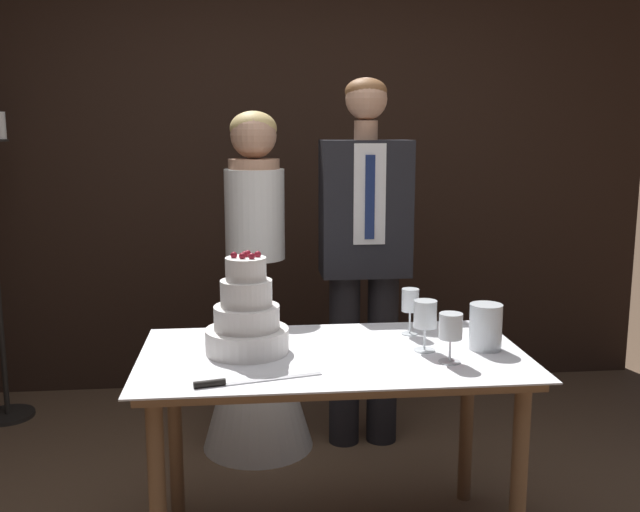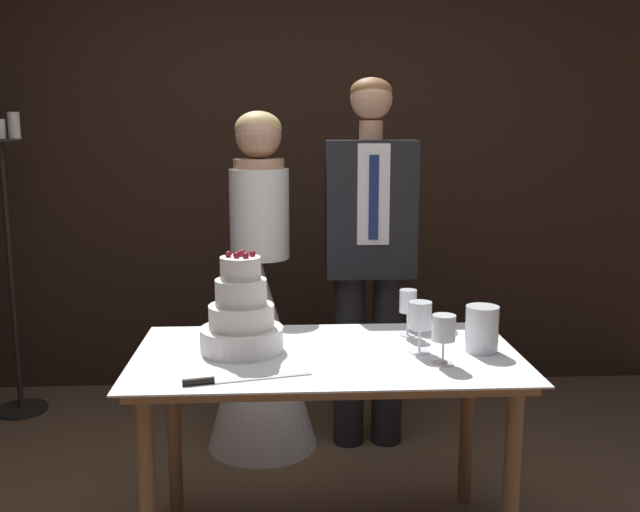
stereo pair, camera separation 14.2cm
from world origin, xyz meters
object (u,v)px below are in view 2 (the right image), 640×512
at_px(cake_knife, 223,380).
at_px(candle_stand, 10,265).
at_px(wine_glass_far, 420,318).
at_px(cake_table, 327,377).
at_px(wine_glass_near, 444,331).
at_px(bride, 261,327).
at_px(groom, 370,247).
at_px(hurricane_candle, 482,330).
at_px(wine_glass_middle, 408,303).
at_px(tiered_cake, 241,317).

height_order(cake_knife, candle_stand, candle_stand).
bearing_deg(wine_glass_far, cake_knife, -158.28).
height_order(cake_table, wine_glass_near, wine_glass_near).
relative_size(cake_knife, bride, 0.25).
xyz_separation_m(wine_glass_near, groom, (-0.13, 1.04, 0.11)).
bearing_deg(hurricane_candle, cake_knife, -163.44).
xyz_separation_m(cake_knife, wine_glass_near, (0.74, 0.13, 0.11)).
relative_size(cake_knife, wine_glass_middle, 2.27).
bearing_deg(wine_glass_near, tiered_cake, 164.76).
bearing_deg(tiered_cake, cake_knife, -97.67).
bearing_deg(candle_stand, wine_glass_middle, -31.27).
distance_m(tiered_cake, hurricane_candle, 0.87).
xyz_separation_m(hurricane_candle, bride, (-0.82, 0.90, -0.23)).
bearing_deg(tiered_cake, bride, 87.05).
bearing_deg(groom, wine_glass_near, -83.01).
relative_size(cake_table, candle_stand, 0.84).
xyz_separation_m(hurricane_candle, candle_stand, (-2.17, 1.39, -0.01)).
relative_size(wine_glass_near, hurricane_candle, 1.04).
bearing_deg(cake_table, cake_knife, -141.36).
distance_m(cake_knife, wine_glass_middle, 0.84).
distance_m(tiered_cake, cake_knife, 0.35).
xyz_separation_m(wine_glass_middle, bride, (-0.59, 0.69, -0.28)).
xyz_separation_m(cake_knife, bride, (0.09, 1.17, -0.16)).
relative_size(tiered_cake, wine_glass_middle, 2.02).
bearing_deg(tiered_cake, hurricane_candle, -3.58).
distance_m(cake_knife, wine_glass_near, 0.76).
height_order(cake_table, wine_glass_far, wine_glass_far).
xyz_separation_m(cake_knife, groom, (0.61, 1.17, 0.23)).
height_order(wine_glass_near, groom, groom).
distance_m(bride, groom, 0.65).
bearing_deg(bride, candle_stand, 160.02).
relative_size(tiered_cake, wine_glass_far, 1.97).
distance_m(groom, candle_stand, 1.94).
bearing_deg(bride, tiered_cake, -92.95).
xyz_separation_m(groom, candle_stand, (-1.87, 0.49, -0.16)).
xyz_separation_m(cake_table, tiered_cake, (-0.30, 0.05, 0.22)).
relative_size(cake_table, cake_knife, 3.34).
bearing_deg(tiered_cake, wine_glass_near, -15.24).
distance_m(cake_table, hurricane_candle, 0.58).
bearing_deg(groom, tiered_cake, -123.78).
xyz_separation_m(cake_table, candle_stand, (-1.61, 1.38, 0.17)).
height_order(cake_table, hurricane_candle, hurricane_candle).
relative_size(wine_glass_middle, candle_stand, 0.11).
bearing_deg(cake_knife, wine_glass_far, 8.31).
height_order(hurricane_candle, candle_stand, candle_stand).
bearing_deg(wine_glass_far, wine_glass_near, -68.29).
distance_m(cake_knife, bride, 1.18).
bearing_deg(bride, wine_glass_middle, -49.40).
bearing_deg(bride, cake_table, -73.68).
bearing_deg(wine_glass_far, groom, 94.62).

